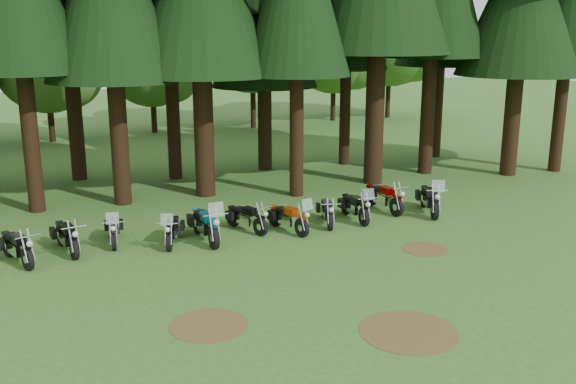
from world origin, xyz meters
The scene contains 20 objects.
ground centered at (0.00, 0.00, 0.00)m, with size 120.00×120.00×0.00m, color #2D5820.
decid_3 centered at (-4.71, 25.13, 4.51)m, with size 6.12×5.95×7.65m.
decid_4 centered at (1.58, 26.32, 4.37)m, with size 5.93×5.76×7.41m.
decid_5 centered at (8.29, 25.71, 6.23)m, with size 8.45×8.21×10.56m.
decid_6 centered at (14.85, 27.01, 5.20)m, with size 7.06×6.86×8.82m.
decid_7 centered at (19.46, 26.83, 6.22)m, with size 8.44×8.20×10.55m.
dirt_patch_0 centered at (-3.00, -2.00, 0.01)m, with size 1.80×1.80×0.01m, color #4C3D1E.
dirt_patch_1 centered at (4.50, 0.50, 0.01)m, with size 1.40×1.40×0.01m, color #4C3D1E.
dirt_patch_2 centered at (1.00, -4.00, 0.01)m, with size 2.20×2.20×0.01m, color #4C3D1E.
motorcycle_0 centered at (-6.97, 3.97, 0.45)m, with size 0.87×2.09×0.88m.
motorcycle_1 centered at (-5.58, 4.40, 0.45)m, with size 0.53×2.16×0.88m.
motorcycle_2 centered at (-4.17, 4.71, 0.42)m, with size 0.52×2.00×1.26m.
motorcycle_3 centered at (-2.49, 3.95, 0.42)m, with size 0.93×1.93×1.25m.
motorcycle_4 centered at (-1.47, 3.83, 0.51)m, with size 0.46×2.44×1.54m.
motorcycle_5 centered at (0.05, 4.33, 0.42)m, with size 0.84×1.95×0.83m.
motorcycle_6 centered at (1.31, 3.72, 0.45)m, with size 0.80×2.10×1.33m.
motorcycle_7 centered at (2.86, 4.01, 0.41)m, with size 0.72×1.94×0.81m.
motorcycle_8 centered at (3.97, 4.06, 0.46)m, with size 0.44×2.18×1.37m.
motorcycle_9 centered at (5.49, 4.72, 0.48)m, with size 0.41×2.30×0.93m.
motorcycle_10 centered at (6.88, 3.79, 0.50)m, with size 1.14×2.32×1.50m.
Camera 1 is at (-6.41, -14.98, 6.49)m, focal length 40.00 mm.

